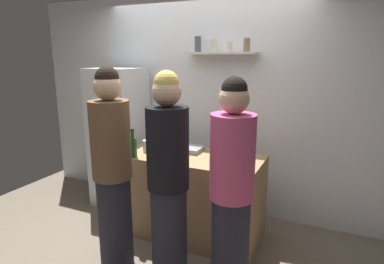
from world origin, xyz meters
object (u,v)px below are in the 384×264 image
Objects in this scene: wine_bottle_amber_glass at (227,154)px; person_pink_top at (231,192)px; refrigerator at (119,138)px; wine_bottle_dark_glass at (174,150)px; utensil_holder at (148,146)px; person_brown_jacket at (112,171)px; baking_pan at (187,149)px; wine_bottle_pale_glass at (215,142)px; wine_bottle_green_glass at (133,147)px; person_blonde at (168,181)px; water_bottle_plastic at (164,140)px.

wine_bottle_amber_glass is 0.56m from person_pink_top.
refrigerator is 1.70m from wine_bottle_amber_glass.
wine_bottle_amber_glass is (0.52, 0.06, 0.01)m from wine_bottle_dark_glass.
person_pink_top reaches higher than wine_bottle_amber_glass.
refrigerator reaches higher than wine_bottle_dark_glass.
refrigerator is 7.72× the size of utensil_holder.
wine_bottle_dark_glass reaches higher than utensil_holder.
utensil_holder is 0.72m from person_brown_jacket.
refrigerator reaches higher than baking_pan.
wine_bottle_dark_glass is 0.52m from wine_bottle_amber_glass.
baking_pan is at bearing -170.36° from wine_bottle_pale_glass.
person_brown_jacket reaches higher than wine_bottle_green_glass.
baking_pan is at bearing 171.93° from person_blonde.
baking_pan is 0.91m from person_blonde.
baking_pan is 1.12m from person_pink_top.
person_brown_jacket is at bearing -144.90° from wine_bottle_amber_glass.
refrigerator is 0.85m from water_bottle_plastic.
utensil_holder is at bearing -30.55° from refrigerator.
wine_bottle_green_glass is at bearing -146.40° from wine_bottle_pale_glass.
utensil_holder is 0.13× the size of person_blonde.
wine_bottle_green_glass is 0.80m from person_blonde.
refrigerator reaches higher than wine_bottle_pale_glass.
wine_bottle_green_glass is at bearing -173.47° from wine_bottle_amber_glass.
person_pink_top reaches higher than wine_bottle_dark_glass.
water_bottle_plastic is at bearing 131.80° from wine_bottle_dark_glass.
water_bottle_plastic is at bearing -172.96° from person_blonde.
person_pink_top is at bearing -173.81° from person_brown_jacket.
person_brown_jacket is 0.54m from person_blonde.
wine_bottle_amber_glass is at bearing -54.30° from wine_bottle_pale_glass.
wine_bottle_green_glass is 0.97m from wine_bottle_amber_glass.
wine_bottle_dark_glass is (1.09, -0.58, 0.13)m from refrigerator.
wine_bottle_green_glass is at bearing -133.96° from baking_pan.
utensil_holder is 0.72m from wine_bottle_pale_glass.
wine_bottle_dark_glass is at bearing -120.01° from person_brown_jacket.
person_blonde is (0.21, -0.51, -0.10)m from wine_bottle_dark_glass.
person_pink_top is at bearing -37.13° from water_bottle_plastic.
person_brown_jacket is at bearing 82.99° from person_pink_top.
wine_bottle_pale_glass is at bearing 152.73° from person_blonde.
refrigerator is 5.97× the size of wine_bottle_green_glass.
water_bottle_plastic is at bearing -18.15° from refrigerator.
person_blonde is 1.02× the size of person_pink_top.
wine_bottle_pale_glass is at bearing 33.60° from wine_bottle_green_glass.
utensil_holder is at bearing -160.67° from wine_bottle_pale_glass.
wine_bottle_dark_glass is (0.41, -0.18, 0.05)m from utensil_holder.
wine_bottle_green_glass is 0.84m from wine_bottle_pale_glass.
wine_bottle_green_glass is at bearing 59.43° from person_pink_top.
wine_bottle_amber_glass is (0.96, 0.11, 0.02)m from wine_bottle_green_glass.
wine_bottle_amber_glass is 0.66m from person_blonde.
person_pink_top is at bearing -29.58° from refrigerator.
person_brown_jacket is (0.76, -1.12, 0.04)m from refrigerator.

